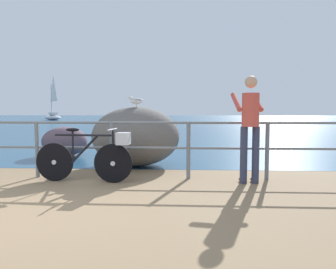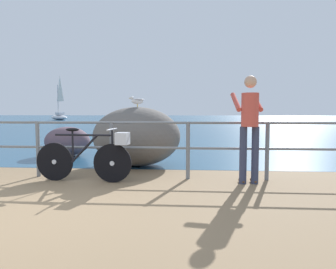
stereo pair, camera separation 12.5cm
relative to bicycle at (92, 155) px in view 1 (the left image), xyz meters
The scene contains 9 objects.
ground_plane 18.23m from the bicycle, 91.35° to the left, with size 120.00×120.00×0.10m, color #846B4C.
sea_surface 46.20m from the bicycle, 90.53° to the left, with size 120.00×90.00×0.01m, color navy.
promenade_railing 0.59m from the bicycle, 140.03° to the left, with size 9.70×0.07×1.02m.
bicycle is the anchor object (origin of this frame).
person_at_railing 2.70m from the bicycle, ahead, with size 0.49×0.65×1.78m.
breakwater_boulder_main 1.72m from the bicycle, 73.36° to the left, with size 1.93×1.66×1.30m.
breakwater_boulder_left 3.47m from the bicycle, 118.58° to the left, with size 1.22×0.99×0.79m.
seagull 1.95m from the bicycle, 72.39° to the left, with size 0.34×0.19×0.23m.
sailboat 40.77m from the bicycle, 114.19° to the left, with size 4.09×3.97×6.16m.
Camera 1 is at (1.99, -3.37, 1.20)m, focal length 33.36 mm.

